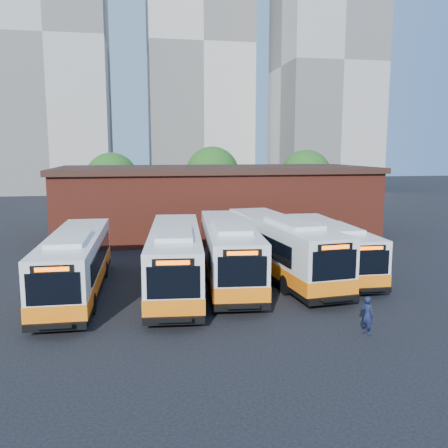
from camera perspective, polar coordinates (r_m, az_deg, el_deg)
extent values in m
plane|color=black|center=(26.15, 6.12, -8.80)|extent=(220.00, 220.00, 0.00)
cube|color=white|center=(27.45, -17.41, -4.32)|extent=(2.97, 12.52, 2.96)
cube|color=orange|center=(27.65, -17.33, -6.05)|extent=(3.02, 12.57, 0.73)
cube|color=black|center=(27.78, -17.28, -7.09)|extent=(3.01, 12.56, 0.26)
cube|color=black|center=(21.40, -19.87, -7.36)|extent=(2.25, 0.12, 1.40)
cube|color=black|center=(21.17, -20.00, -5.13)|extent=(1.77, 0.11, 0.33)
cube|color=#FF5905|center=(21.14, -20.01, -5.16)|extent=(1.40, 0.06, 0.19)
cube|color=black|center=(21.85, -19.67, -11.60)|extent=(2.65, 0.21, 0.33)
cube|color=black|center=(21.60, -19.80, -11.56)|extent=(1.51, 0.43, 0.06)
cube|color=black|center=(21.40, -19.90, -11.55)|extent=(1.51, 0.08, 0.19)
cube|color=black|center=(28.02, -20.05, -3.59)|extent=(0.30, 9.71, 1.09)
cube|color=black|center=(27.62, -14.54, -3.51)|extent=(0.30, 9.71, 1.09)
cube|color=white|center=(25.62, -18.07, -1.66)|extent=(1.91, 4.40, 0.23)
cylinder|color=black|center=(24.66, -21.25, -9.20)|extent=(0.36, 1.05, 1.04)
cylinder|color=black|center=(24.26, -15.64, -9.22)|extent=(0.36, 1.05, 1.04)
cylinder|color=black|center=(31.13, -18.61, -5.34)|extent=(0.36, 1.05, 1.04)
cylinder|color=black|center=(30.81, -14.19, -5.29)|extent=(0.36, 1.05, 1.04)
cube|color=white|center=(27.29, -5.89, -3.88)|extent=(3.92, 13.13, 3.07)
cube|color=orange|center=(27.50, -5.86, -5.69)|extent=(3.98, 13.19, 0.75)
cube|color=black|center=(27.64, -5.84, -6.77)|extent=(3.97, 13.18, 0.27)
cube|color=black|center=(20.92, -6.11, -7.01)|extent=(2.33, 0.28, 1.45)
cube|color=black|center=(20.68, -6.15, -4.64)|extent=(1.83, 0.23, 0.34)
cube|color=#FF5905|center=(20.64, -6.15, -4.66)|extent=(1.45, 0.15, 0.19)
cube|color=black|center=(21.39, -6.03, -11.51)|extent=(2.75, 0.40, 0.34)
cube|color=black|center=(21.12, -6.05, -11.47)|extent=(1.59, 0.55, 0.06)
cube|color=black|center=(20.92, -6.06, -11.46)|extent=(1.56, 0.19, 0.19)
cube|color=black|center=(27.70, -8.79, -3.12)|extent=(0.98, 10.05, 1.13)
cube|color=black|center=(27.66, -2.98, -3.04)|extent=(0.98, 10.05, 1.13)
cube|color=white|center=(25.38, -5.99, -1.06)|extent=(2.28, 4.68, 0.24)
cylinder|color=black|center=(24.17, -8.93, -9.01)|extent=(0.44, 1.10, 1.08)
cylinder|color=black|center=(24.13, -2.95, -8.94)|extent=(0.44, 1.10, 1.08)
cylinder|color=black|center=(31.00, -8.09, -4.98)|extent=(0.44, 1.10, 1.08)
cylinder|color=black|center=(30.97, -3.47, -4.92)|extent=(0.44, 1.10, 1.08)
cube|color=white|center=(28.96, 0.58, -3.05)|extent=(3.99, 13.25, 3.10)
cube|color=orange|center=(29.16, 0.57, -4.78)|extent=(4.05, 13.31, 0.76)
cube|color=black|center=(29.29, 0.57, -5.81)|extent=(4.04, 13.30, 0.27)
cube|color=black|center=(22.55, 2.21, -5.74)|extent=(2.35, 0.29, 1.47)
cube|color=black|center=(22.33, 2.23, -3.51)|extent=(1.85, 0.24, 0.35)
cube|color=#FF5905|center=(22.29, 2.24, -3.53)|extent=(1.46, 0.16, 0.20)
cube|color=black|center=(22.99, 2.20, -9.98)|extent=(2.77, 0.41, 0.35)
cube|color=black|center=(22.72, 2.28, -9.93)|extent=(1.61, 0.56, 0.07)
cube|color=black|center=(22.51, 2.35, -9.90)|extent=(1.57, 0.19, 0.20)
cube|color=black|center=(29.22, -2.27, -2.35)|extent=(1.01, 10.14, 1.14)
cube|color=black|center=(29.49, 3.23, -2.26)|extent=(1.01, 10.14, 1.14)
cube|color=white|center=(27.06, 0.92, -0.33)|extent=(2.31, 4.72, 0.24)
cylinder|color=black|center=(25.63, -1.44, -7.84)|extent=(0.45, 1.12, 1.09)
cylinder|color=black|center=(25.90, 4.17, -7.69)|extent=(0.45, 1.12, 1.09)
cylinder|color=black|center=(32.56, -2.23, -4.21)|extent=(0.45, 1.12, 1.09)
cylinder|color=black|center=(32.77, 2.17, -4.13)|extent=(0.45, 1.12, 1.09)
cube|color=white|center=(30.10, 6.91, -2.58)|extent=(4.15, 13.54, 3.16)
cube|color=orange|center=(30.29, 6.88, -4.28)|extent=(4.21, 13.60, 0.78)
cube|color=black|center=(30.42, 6.86, -5.30)|extent=(4.19, 13.59, 0.28)
cube|color=black|center=(24.16, 13.15, -4.86)|extent=(2.40, 0.31, 1.50)
cube|color=black|center=(23.96, 13.24, -2.72)|extent=(1.89, 0.25, 0.36)
cube|color=#FF5905|center=(23.92, 13.29, -2.74)|extent=(1.49, 0.17, 0.20)
cube|color=black|center=(24.58, 13.08, -8.92)|extent=(2.83, 0.44, 0.36)
cube|color=black|center=(24.34, 13.39, -8.84)|extent=(1.64, 0.58, 0.07)
cube|color=black|center=(24.15, 13.63, -8.80)|extent=(1.61, 0.20, 0.20)
cube|color=black|center=(29.92, 4.04, -2.01)|extent=(1.09, 10.35, 1.17)
cube|color=black|center=(31.02, 9.06, -1.71)|extent=(1.09, 10.35, 1.17)
cube|color=white|center=(28.30, 8.29, 0.14)|extent=(2.38, 4.83, 0.24)
cylinder|color=black|center=(26.57, 7.49, -7.29)|extent=(0.46, 1.14, 1.11)
cylinder|color=black|center=(27.67, 12.40, -6.76)|extent=(0.46, 1.14, 1.11)
cylinder|color=black|center=(33.19, 2.42, -3.94)|extent=(0.46, 1.14, 1.11)
cylinder|color=black|center=(34.08, 6.52, -3.65)|extent=(0.46, 1.14, 1.11)
cube|color=white|center=(31.78, 12.58, -2.60)|extent=(2.73, 11.62, 2.75)
cube|color=orange|center=(31.94, 12.53, -4.00)|extent=(2.78, 11.67, 0.67)
cube|color=black|center=(32.05, 12.50, -4.84)|extent=(2.77, 11.66, 0.24)
cube|color=black|center=(26.54, 17.22, -4.46)|extent=(2.09, 0.11, 1.30)
cube|color=black|center=(26.36, 17.30, -2.78)|extent=(1.64, 0.10, 0.31)
cube|color=#FF5905|center=(26.33, 17.34, -2.79)|extent=(1.30, 0.05, 0.17)
cube|color=black|center=(26.88, 17.12, -7.69)|extent=(2.46, 0.19, 0.31)
cube|color=black|center=(26.66, 17.34, -7.62)|extent=(1.41, 0.40, 0.06)
cube|color=black|center=(26.49, 17.51, -7.58)|extent=(1.40, 0.07, 0.17)
cube|color=black|center=(31.65, 10.23, -2.08)|extent=(0.26, 9.02, 1.01)
cube|color=black|center=(32.55, 14.40, -1.92)|extent=(0.26, 9.02, 1.01)
cube|color=white|center=(30.20, 13.68, -0.40)|extent=(1.77, 4.09, 0.21)
cylinder|color=black|center=(28.69, 12.83, -6.37)|extent=(0.33, 0.97, 0.96)
cylinder|color=black|center=(29.58, 16.86, -6.07)|extent=(0.33, 0.97, 0.96)
cylinder|color=black|center=(34.49, 8.90, -3.67)|extent=(0.33, 0.97, 0.96)
cylinder|color=black|center=(35.24, 12.35, -3.51)|extent=(0.33, 0.97, 0.96)
imported|color=#121835|center=(21.76, 16.86, -10.47)|extent=(0.62, 0.73, 1.70)
cube|color=maroon|center=(44.72, -1.11, 2.57)|extent=(28.00, 12.00, 6.00)
cube|color=black|center=(44.48, -1.12, 6.61)|extent=(28.60, 12.60, 0.50)
cube|color=black|center=(39.75, 4.58, -0.87)|extent=(1.20, 0.08, 2.40)
cylinder|color=#382314|center=(56.32, -13.22, 1.95)|extent=(0.36, 0.36, 2.70)
sphere|color=#194B15|center=(56.03, -13.34, 5.31)|extent=(6.00, 6.00, 6.00)
cylinder|color=#382314|center=(58.94, -1.40, 2.61)|extent=(0.36, 0.36, 2.95)
sphere|color=#194B15|center=(58.66, -1.41, 6.12)|extent=(6.56, 6.56, 6.56)
cylinder|color=#382314|center=(58.82, 9.72, 2.40)|extent=(0.36, 0.36, 2.81)
sphere|color=#194B15|center=(58.54, 9.81, 5.74)|extent=(6.24, 6.24, 6.24)
cube|color=#AEA9A0|center=(98.95, -20.05, 19.79)|extent=(20.00, 18.00, 55.00)
cube|color=beige|center=(112.95, -3.21, 20.15)|extent=(22.00, 20.00, 60.00)
cube|color=#AEA9A0|center=(100.40, 12.05, 17.92)|extent=(18.00, 18.00, 48.00)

